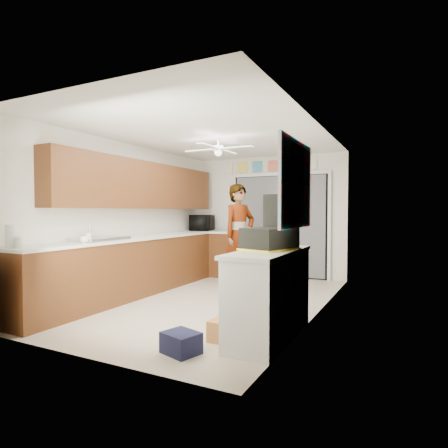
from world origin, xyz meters
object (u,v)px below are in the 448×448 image
at_px(paper_towel_roll, 11,236).
at_px(cardboard_box, 227,331).
at_px(cup, 84,240).
at_px(suitcase, 269,239).
at_px(navy_crate, 181,343).
at_px(man, 239,235).
at_px(microwave, 202,223).
at_px(dog, 265,282).

bearing_deg(paper_towel_roll, cardboard_box, 16.93).
relative_size(cup, suitcase, 0.20).
distance_m(cup, navy_crate, 2.18).
distance_m(paper_towel_roll, suitcase, 2.95).
height_order(suitcase, man, man).
bearing_deg(cup, microwave, 92.73).
height_order(microwave, cup, microwave).
relative_size(cup, dog, 0.18).
relative_size(cardboard_box, navy_crate, 1.06).
height_order(microwave, paper_towel_roll, microwave).
height_order(cardboard_box, man, man).
relative_size(cardboard_box, dog, 0.58).
bearing_deg(navy_crate, cup, 162.65).
height_order(microwave, man, man).
bearing_deg(cup, paper_towel_roll, -106.44).
bearing_deg(microwave, cup, 167.38).
relative_size(suitcase, cardboard_box, 1.56).
xyz_separation_m(cardboard_box, dog, (-0.36, 2.09, 0.13)).
bearing_deg(man, suitcase, -123.97).
xyz_separation_m(microwave, suitcase, (2.64, -3.10, -0.05)).
bearing_deg(cup, suitcase, 6.69).
bearing_deg(suitcase, dog, 129.93).
bearing_deg(man, cardboard_box, -133.39).
relative_size(paper_towel_roll, dog, 0.44).
bearing_deg(suitcase, man, 139.27).
bearing_deg(man, paper_towel_roll, -176.00).
relative_size(cup, paper_towel_roll, 0.42).
bearing_deg(cardboard_box, suitcase, 51.20).
relative_size(paper_towel_roll, suitcase, 0.48).
xyz_separation_m(suitcase, navy_crate, (-0.57, -0.89, -0.96)).
distance_m(cup, dog, 2.78).
height_order(microwave, dog, microwave).
xyz_separation_m(microwave, man, (1.23, -0.77, -0.18)).
bearing_deg(suitcase, cardboard_box, -110.77).
bearing_deg(cardboard_box, navy_crate, -117.00).
bearing_deg(suitcase, cup, -155.28).
height_order(suitcase, navy_crate, suitcase).
relative_size(microwave, dog, 1.01).
bearing_deg(cardboard_box, paper_towel_roll, -163.07).
height_order(microwave, navy_crate, microwave).
distance_m(microwave, man, 1.46).
distance_m(cup, man, 2.82).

